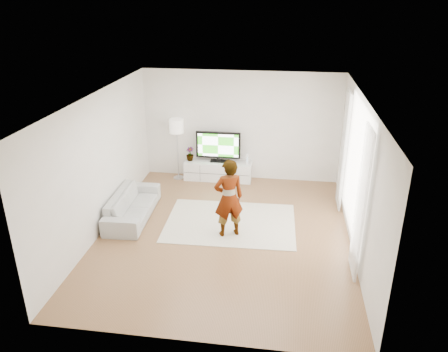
# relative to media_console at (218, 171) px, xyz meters

# --- Properties ---
(floor) EXTENTS (6.00, 6.00, 0.00)m
(floor) POSITION_rel_media_console_xyz_m (0.56, -2.76, -0.25)
(floor) COLOR #8E6040
(floor) RESTS_ON ground
(ceiling) EXTENTS (6.00, 6.00, 0.00)m
(ceiling) POSITION_rel_media_console_xyz_m (0.56, -2.76, 2.55)
(ceiling) COLOR white
(ceiling) RESTS_ON wall_back
(wall_left) EXTENTS (0.02, 6.00, 2.80)m
(wall_left) POSITION_rel_media_console_xyz_m (-1.94, -2.76, 1.15)
(wall_left) COLOR white
(wall_left) RESTS_ON floor
(wall_right) EXTENTS (0.02, 6.00, 2.80)m
(wall_right) POSITION_rel_media_console_xyz_m (3.06, -2.76, 1.15)
(wall_right) COLOR white
(wall_right) RESTS_ON floor
(wall_back) EXTENTS (5.00, 0.02, 2.80)m
(wall_back) POSITION_rel_media_console_xyz_m (0.56, 0.24, 1.15)
(wall_back) COLOR white
(wall_back) RESTS_ON floor
(wall_front) EXTENTS (5.00, 0.02, 2.80)m
(wall_front) POSITION_rel_media_console_xyz_m (0.56, -5.76, 1.15)
(wall_front) COLOR white
(wall_front) RESTS_ON floor
(window) EXTENTS (0.01, 2.60, 2.50)m
(window) POSITION_rel_media_console_xyz_m (3.04, -2.46, 1.20)
(window) COLOR white
(window) RESTS_ON wall_right
(curtain_near) EXTENTS (0.04, 0.70, 2.60)m
(curtain_near) POSITION_rel_media_console_xyz_m (2.96, -3.76, 1.10)
(curtain_near) COLOR white
(curtain_near) RESTS_ON floor
(curtain_far) EXTENTS (0.04, 0.70, 2.60)m
(curtain_far) POSITION_rel_media_console_xyz_m (2.96, -1.16, 1.10)
(curtain_far) COLOR white
(curtain_far) RESTS_ON floor
(media_console) EXTENTS (1.74, 0.50, 0.49)m
(media_console) POSITION_rel_media_console_xyz_m (0.00, 0.00, 0.00)
(media_console) COLOR white
(media_console) RESTS_ON floor
(television) EXTENTS (1.14, 0.22, 0.80)m
(television) POSITION_rel_media_console_xyz_m (0.00, 0.03, 0.68)
(television) COLOR black
(television) RESTS_ON media_console
(game_console) EXTENTS (0.06, 0.18, 0.24)m
(game_console) POSITION_rel_media_console_xyz_m (0.76, -0.00, 0.37)
(game_console) COLOR white
(game_console) RESTS_ON media_console
(potted_plant) EXTENTS (0.23, 0.23, 0.36)m
(potted_plant) POSITION_rel_media_console_xyz_m (-0.74, 0.00, 0.42)
(potted_plant) COLOR #3F7238
(potted_plant) RESTS_ON media_console
(rug) EXTENTS (2.78, 2.04, 0.01)m
(rug) POSITION_rel_media_console_xyz_m (0.62, -2.29, -0.24)
(rug) COLOR beige
(rug) RESTS_ON floor
(player) EXTENTS (0.70, 0.59, 1.62)m
(player) POSITION_rel_media_console_xyz_m (0.65, -2.78, 0.58)
(player) COLOR #334772
(player) RESTS_ON rug
(sofa) EXTENTS (0.84, 1.98, 0.57)m
(sofa) POSITION_rel_media_console_xyz_m (-1.52, -2.32, 0.04)
(sofa) COLOR #B5B5B0
(sofa) RESTS_ON floor
(floor_lamp) EXTENTS (0.36, 0.36, 1.60)m
(floor_lamp) POSITION_rel_media_console_xyz_m (-1.05, -0.06, 1.11)
(floor_lamp) COLOR silver
(floor_lamp) RESTS_ON floor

